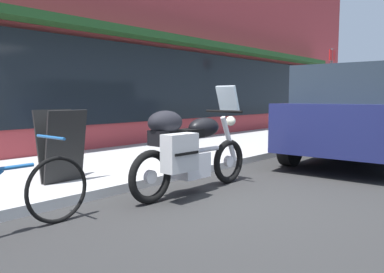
{
  "coord_description": "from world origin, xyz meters",
  "views": [
    {
      "loc": [
        -3.86,
        -2.83,
        1.24
      ],
      "look_at": [
        0.15,
        0.6,
        0.7
      ],
      "focal_mm": 36.59,
      "sensor_mm": 36.0,
      "label": 1
    }
  ],
  "objects_px": {
    "touring_motorcycle": "(189,148)",
    "parked_bicycle": "(2,197)",
    "parking_sign_pole": "(331,84)",
    "sandwich_board_sign": "(61,146)",
    "parked_minivan": "(370,113)"
  },
  "relations": [
    {
      "from": "touring_motorcycle",
      "to": "parked_bicycle",
      "type": "bearing_deg",
      "value": 173.86
    },
    {
      "from": "parking_sign_pole",
      "to": "parked_bicycle",
      "type": "bearing_deg",
      "value": -173.75
    },
    {
      "from": "sandwich_board_sign",
      "to": "parked_minivan",
      "type": "bearing_deg",
      "value": -23.81
    },
    {
      "from": "sandwich_board_sign",
      "to": "touring_motorcycle",
      "type": "bearing_deg",
      "value": -56.41
    },
    {
      "from": "sandwich_board_sign",
      "to": "parking_sign_pole",
      "type": "height_order",
      "value": "parking_sign_pole"
    },
    {
      "from": "parked_bicycle",
      "to": "sandwich_board_sign",
      "type": "bearing_deg",
      "value": 42.38
    },
    {
      "from": "parked_bicycle",
      "to": "sandwich_board_sign",
      "type": "xyz_separation_m",
      "value": [
        1.28,
        1.17,
        0.23
      ]
    },
    {
      "from": "touring_motorcycle",
      "to": "parked_bicycle",
      "type": "relative_size",
      "value": 1.24
    },
    {
      "from": "parked_bicycle",
      "to": "touring_motorcycle",
      "type": "bearing_deg",
      "value": -6.14
    },
    {
      "from": "parked_bicycle",
      "to": "parking_sign_pole",
      "type": "relative_size",
      "value": 0.66
    },
    {
      "from": "parked_minivan",
      "to": "sandwich_board_sign",
      "type": "distance_m",
      "value": 5.74
    },
    {
      "from": "parked_bicycle",
      "to": "parking_sign_pole",
      "type": "bearing_deg",
      "value": 6.25
    },
    {
      "from": "parked_bicycle",
      "to": "parking_sign_pole",
      "type": "height_order",
      "value": "parking_sign_pole"
    },
    {
      "from": "touring_motorcycle",
      "to": "parking_sign_pole",
      "type": "relative_size",
      "value": 0.83
    },
    {
      "from": "parked_bicycle",
      "to": "parked_minivan",
      "type": "distance_m",
      "value": 6.65
    }
  ]
}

